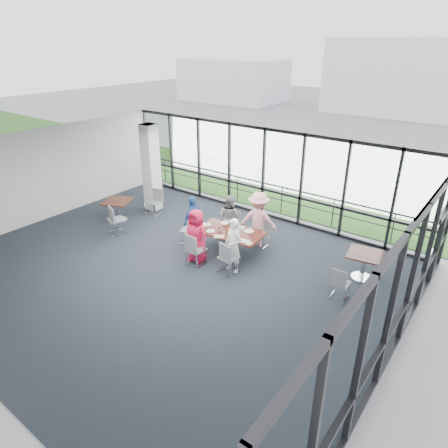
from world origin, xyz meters
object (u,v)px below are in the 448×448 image
Objects in this scene: diner_far_right at (258,220)px; chair_main_nl at (196,249)px; side_table_left at (118,203)px; chair_spare_lb at (154,202)px; structural_column at (151,168)px; chair_main_fr at (261,234)px; main_table at (230,235)px; chair_spare_r at (341,283)px; diner_end at (194,219)px; side_table_right at (365,257)px; chair_main_fl at (230,225)px; diner_far_left at (230,217)px; diner_near_left at (197,236)px; chair_main_nr at (229,258)px; chair_spare_la at (116,220)px; diner_near_right at (233,246)px; chair_main_end at (187,230)px.

diner_far_right is 1.83× the size of chair_main_nl.
side_table_left is 1.31m from chair_spare_lb.
chair_main_fr is at bearing -1.37° from structural_column.
main_table is 2.39× the size of chair_spare_r.
diner_far_right is 2.06× the size of chair_spare_r.
structural_column is 8.14m from chair_spare_r.
diner_end reaches higher than chair_main_nl.
chair_main_fr reaches higher than side_table_right.
chair_spare_r reaches higher than chair_main_fl.
diner_far_right is (1.01, 0.12, 0.15)m from diner_far_left.
chair_main_nl is (0.13, -0.20, -0.32)m from diner_near_left.
chair_spare_r is at bearing 160.94° from chair_spare_lb.
main_table and side_table_left have the same top height.
structural_column is 2.07× the size of diner_end.
chair_main_fr is (-3.18, -0.09, -0.23)m from side_table_right.
side_table_right is at bearing 100.30° from diner_end.
structural_column is at bearing 170.33° from chair_spare_r.
diner_far_left reaches higher than chair_main_nr.
side_table_left is 0.68× the size of diner_far_right.
main_table is at bearing 60.57° from diner_near_left.
structural_column reaches higher than chair_spare_la.
side_table_left is 8.15m from chair_spare_r.
diner_near_left is 4.14m from chair_spare_r.
chair_main_nr is at bearing 25.41° from chair_spare_la.
side_table_right is 3.29m from diner_far_right.
diner_near_right is at bearing 94.44° from chair_main_fr.
diner_far_left is at bearing -13.48° from diner_far_right.
side_table_right is at bearing 162.58° from diner_far_right.
diner_end is at bearing 9.13° from diner_far_right.
diner_far_left is 0.96× the size of diner_end.
chair_spare_r is at bearing 18.92° from diner_near_right.
chair_main_nl reaches higher than side_table_left.
diner_near_right reaches higher than chair_main_nr.
chair_main_nl is 3.42m from chair_spare_la.
side_table_right is 1.23× the size of chair_main_fr.
diner_near_left reaches higher than diner_end.
chair_main_nl is at bearing -151.80° from side_table_right.
side_table_left and side_table_right have the same top height.
side_table_left is 8.42m from side_table_right.
diner_end reaches higher than diner_far_left.
diner_near_right is at bearing 130.60° from diner_far_left.
side_table_left is at bearing -85.94° from diner_end.
chair_main_nl is 1.16× the size of chair_main_end.
chair_main_nr is (1.01, 0.20, -0.01)m from chair_main_nl.
diner_far_left is at bearing 135.49° from chair_main_nr.
diner_far_left is (-0.62, 0.82, 0.11)m from main_table.
side_table_right is (3.66, 1.08, 0.01)m from main_table.
diner_far_left is 1.95m from chair_main_nl.
structural_column is 2.66× the size of side_table_left.
chair_main_nr is at bearing -21.74° from structural_column.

